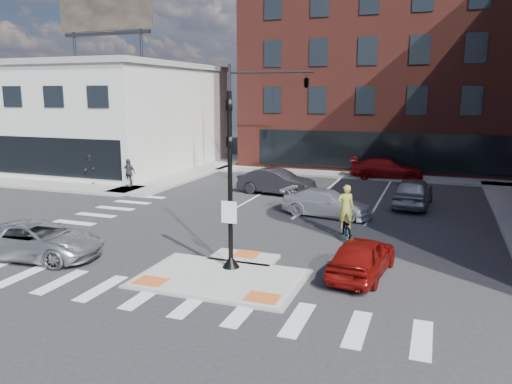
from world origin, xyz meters
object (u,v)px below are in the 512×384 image
at_px(white_pickup, 327,203).
at_px(bg_car_silver, 413,192).
at_px(bg_car_dark, 276,182).
at_px(pedestrian_b, 129,173).
at_px(silver_suv, 37,240).
at_px(bg_car_red, 386,169).
at_px(cyclist, 345,221).
at_px(pedestrian_a, 91,169).
at_px(red_sedan, 362,256).

bearing_deg(white_pickup, bg_car_silver, -37.55).
xyz_separation_m(bg_car_dark, pedestrian_b, (-9.40, -1.57, 0.27)).
xyz_separation_m(silver_suv, bg_car_red, (10.34, 22.33, 0.05)).
height_order(white_pickup, bg_car_silver, bg_car_silver).
bearing_deg(cyclist, pedestrian_a, -41.95).
xyz_separation_m(red_sedan, bg_car_silver, (1.02, 11.54, 0.11)).
bearing_deg(silver_suv, cyclist, -64.25).
bearing_deg(red_sedan, silver_suv, 17.87).
bearing_deg(pedestrian_b, red_sedan, -25.37).
height_order(bg_car_dark, pedestrian_b, pedestrian_b).
bearing_deg(bg_car_dark, pedestrian_b, 107.30).
bearing_deg(red_sedan, bg_car_red, -79.81).
height_order(red_sedan, cyclist, cyclist).
height_order(red_sedan, bg_car_dark, bg_car_dark).
bearing_deg(pedestrian_a, bg_car_red, 57.96).
bearing_deg(bg_car_red, bg_car_silver, -169.52).
distance_m(silver_suv, pedestrian_a, 14.96).
height_order(silver_suv, bg_car_silver, bg_car_silver).
xyz_separation_m(bg_car_silver, pedestrian_b, (-17.33, -1.00, 0.25)).
bearing_deg(silver_suv, bg_car_red, -31.24).
xyz_separation_m(bg_car_red, pedestrian_a, (-18.03, -9.50, 0.39)).
distance_m(bg_car_dark, pedestrian_a, 12.45).
xyz_separation_m(red_sedan, bg_car_dark, (-6.91, 12.11, 0.09)).
height_order(bg_car_silver, pedestrian_b, pedestrian_b).
xyz_separation_m(silver_suv, cyclist, (10.26, 6.44, 0.09)).
distance_m(white_pickup, cyclist, 3.95).
height_order(red_sedan, white_pickup, red_sedan).
relative_size(silver_suv, red_sedan, 1.24).
relative_size(red_sedan, bg_car_red, 0.78).
distance_m(white_pickup, bg_car_silver, 5.42).
relative_size(red_sedan, white_pickup, 0.88).
relative_size(white_pickup, bg_car_dark, 0.97).
relative_size(bg_car_silver, cyclist, 2.01).
height_order(silver_suv, white_pickup, silver_suv).
bearing_deg(cyclist, bg_car_red, -112.66).
height_order(white_pickup, pedestrian_a, pedestrian_a).
bearing_deg(white_pickup, red_sedan, -151.21).
distance_m(bg_car_red, pedestrian_a, 20.38).
height_order(silver_suv, pedestrian_a, pedestrian_a).
distance_m(white_pickup, bg_car_dark, 5.92).
relative_size(bg_car_silver, pedestrian_a, 2.39).
distance_m(white_pickup, pedestrian_b, 13.72).
relative_size(red_sedan, cyclist, 1.72).
relative_size(white_pickup, pedestrian_b, 2.54).
bearing_deg(pedestrian_a, white_pickup, 20.61).
bearing_deg(cyclist, bg_car_silver, -129.89).
xyz_separation_m(red_sedan, pedestrian_b, (-16.31, 10.54, 0.36)).
bearing_deg(bg_car_red, white_pickup, 168.00).
height_order(cyclist, pedestrian_b, cyclist).
bearing_deg(white_pickup, pedestrian_a, 88.94).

